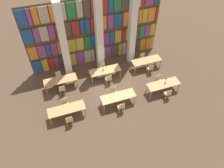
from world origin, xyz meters
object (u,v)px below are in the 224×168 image
Objects in this scene: chair_1 at (65,104)px; chair_9 at (103,67)px; reading_table_2 at (163,85)px; reading_table_4 at (105,71)px; pillar_center at (99,36)px; chair_6 at (62,89)px; reading_table_5 at (146,61)px; chair_8 at (108,79)px; reading_table_3 at (60,80)px; desk_lamp_0 at (166,80)px; chair_5 at (158,80)px; desk_lamp_1 at (103,67)px; chair_2 at (121,107)px; chair_3 at (114,92)px; reading_table_0 at (67,110)px; chair_10 at (150,68)px; pillar_left at (63,43)px; chair_11 at (143,58)px; reading_table_1 at (118,97)px; pillar_right at (132,29)px; chair_7 at (59,76)px; chair_4 at (168,93)px; chair_0 at (69,120)px.

chair_1 and chair_9 have the same top height.
reading_table_2 and reading_table_4 have the same top height.
pillar_center is at bearing 130.35° from reading_table_2.
chair_6 is 6.93m from reading_table_5.
chair_8 is at bearing -90.07° from pillar_center.
reading_table_5 is at bearing -0.56° from reading_table_3.
chair_5 is at bearing 102.29° from desk_lamp_0.
reading_table_2 is at bearing -38.24° from reading_table_4.
chair_5 is at bearing -30.09° from desk_lamp_1.
chair_2 is at bearing -168.25° from desk_lamp_0.
desk_lamp_1 reaches higher than chair_9.
chair_1 reaches higher than reading_table_5.
reading_table_0 is at bearing 9.75° from chair_3.
chair_1 is 4.40m from chair_9.
pillar_center is 4.68m from chair_6.
pillar_left is at bearing 161.98° from chair_10.
chair_11 is at bearing 92.07° from desk_lamp_0.
chair_5 is at bearing 89.59° from chair_11.
reading_table_2 is 4.02m from chair_8.
reading_table_0 is 7.77m from chair_11.
pillar_center reaches higher than chair_1.
reading_table_1 is 2.70× the size of chair_3.
pillar_right is 6.02m from chair_2.
pillar_right reaches higher than reading_table_1.
pillar_left is 6.80× the size of chair_3.
desk_lamp_1 is at bearing 179.72° from reading_table_5.
chair_5 is 7.47m from chair_7.
chair_9 is (3.45, -0.10, 0.00)m from chair_7.
chair_10 is at bearing -158.11° from chair_3.
chair_1 is 7.15m from desk_lamp_0.
reading_table_3 is (-6.87, 2.84, 0.00)m from reading_table_2.
chair_1 is at bearing 168.10° from chair_4.
pillar_center is 6.80× the size of chair_1.
desk_lamp_1 reaches higher than reading_table_4.
chair_3 is at bearing -90.83° from pillar_center.
desk_lamp_1 is at bearing 39.20° from reading_table_0.
reading_table_0 and reading_table_4 have the same top height.
reading_table_0 is 2.70× the size of chair_11.
pillar_right reaches higher than chair_10.
desk_lamp_0 is at bearing 153.56° from chair_7.
chair_10 is (3.48, 2.11, -0.22)m from reading_table_1.
chair_7 is at bearing -1.60° from chair_9.
pillar_right reaches higher than reading_table_4.
chair_1 is at bearing 37.40° from chair_9.
pillar_center is 4.22m from chair_3.
reading_table_1 is 5.01× the size of desk_lamp_0.
chair_8 is 1.00× the size of chair_10.
chair_0 and chair_3 have the same top height.
pillar_left is 2.52× the size of reading_table_5.
pillar_right is 4.74m from reading_table_2.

